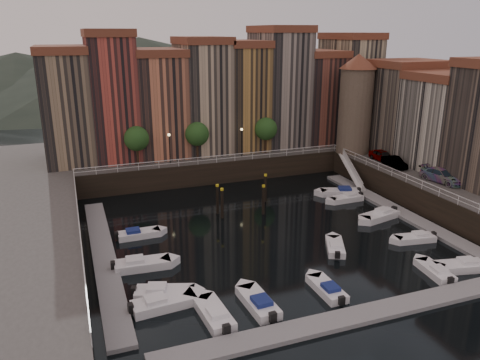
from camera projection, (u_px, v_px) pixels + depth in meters
name	position (u px, v px, depth m)	size (l,w,h in m)	color
ground	(263.00, 229.00, 48.78)	(200.00, 200.00, 0.00)	black
quay_far	(197.00, 156.00, 71.56)	(80.00, 20.00, 3.00)	black
dock_left	(104.00, 256.00, 42.48)	(2.00, 28.00, 0.35)	gray
dock_right	(398.00, 211.00, 53.19)	(2.00, 28.00, 0.35)	gray
dock_near	(356.00, 316.00, 33.54)	(30.00, 2.00, 0.35)	gray
mountains	(130.00, 71.00, 145.23)	(145.00, 100.00, 18.00)	#2D382D
far_terrace	(222.00, 95.00, 67.55)	(48.70, 10.30, 17.50)	#8B7458
right_terrace	(449.00, 117.00, 58.04)	(9.30, 24.30, 14.00)	#695D4F
corner_tower	(356.00, 103.00, 65.26)	(5.20, 5.20, 13.80)	#6B5B4C
promenade_trees	(202.00, 134.00, 62.60)	(21.20, 3.20, 5.20)	black
street_lamps	(206.00, 140.00, 62.03)	(10.36, 0.36, 4.18)	black
railings	(247.00, 181.00, 52.00)	(36.08, 34.04, 0.52)	white
gangway	(352.00, 170.00, 62.79)	(2.78, 8.32, 3.73)	white
mooring_pilings	(243.00, 198.00, 52.99)	(6.95, 4.07, 3.78)	black
boat_left_0	(162.00, 303.00, 34.75)	(5.10, 2.22, 1.16)	white
boat_left_1	(163.00, 293.00, 36.17)	(4.94, 3.13, 1.11)	white
boat_left_2	(141.00, 264.00, 40.57)	(5.13, 2.18, 1.16)	white
boat_left_3	(138.00, 234.00, 46.74)	(4.42, 1.67, 1.01)	white
boat_right_0	(461.00, 266.00, 40.31)	(4.80, 2.57, 1.07)	white
boat_right_1	(416.00, 238.00, 45.86)	(4.29, 2.11, 0.96)	white
boat_right_2	(380.00, 215.00, 51.32)	(5.13, 2.83, 1.15)	white
boat_right_3	(347.00, 198.00, 56.71)	(4.45, 1.74, 1.02)	white
boat_right_4	(340.00, 192.00, 58.74)	(5.08, 3.24, 1.14)	white
boat_near_0	(214.00, 314.00, 33.43)	(2.07, 4.91, 1.11)	white
boat_near_1	(259.00, 303.00, 34.80)	(2.03, 4.94, 1.12)	white
boat_near_2	(327.00, 289.00, 36.76)	(1.61, 4.37, 1.00)	white
boat_near_3	(435.00, 271.00, 39.53)	(1.95, 4.27, 0.96)	white
car_a	(382.00, 156.00, 62.45)	(1.74, 4.33, 1.48)	gray
car_b	(394.00, 163.00, 59.51)	(1.45, 4.17, 1.37)	gray
car_c	(442.00, 176.00, 53.71)	(2.16, 5.33, 1.55)	gray
boat_extra_262	(335.00, 247.00, 43.96)	(3.12, 4.27, 0.98)	white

